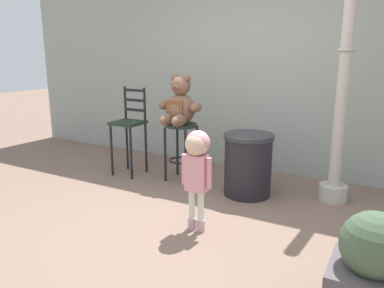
{
  "coord_description": "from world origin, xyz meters",
  "views": [
    {
      "loc": [
        1.84,
        -2.77,
        1.61
      ],
      "look_at": [
        -0.11,
        0.72,
        0.62
      ],
      "focal_mm": 35.28,
      "sensor_mm": 36.0,
      "label": 1
    }
  ],
  "objects_px": {
    "trash_bin": "(248,164)",
    "bar_chair_empty": "(129,127)",
    "child_walking": "(197,159)",
    "planter_with_shrub": "(371,271)",
    "bar_stool_with_teddy": "(181,140)",
    "lamppost": "(342,101)",
    "teddy_bear": "(180,106)"
  },
  "relations": [
    {
      "from": "trash_bin",
      "to": "lamppost",
      "type": "xyz_separation_m",
      "value": [
        0.89,
        0.29,
        0.75
      ]
    },
    {
      "from": "bar_stool_with_teddy",
      "to": "trash_bin",
      "type": "distance_m",
      "value": 0.95
    },
    {
      "from": "teddy_bear",
      "to": "lamppost",
      "type": "distance_m",
      "value": 1.84
    },
    {
      "from": "child_walking",
      "to": "lamppost",
      "type": "relative_size",
      "value": 0.33
    },
    {
      "from": "teddy_bear",
      "to": "lamppost",
      "type": "height_order",
      "value": "lamppost"
    },
    {
      "from": "child_walking",
      "to": "planter_with_shrub",
      "type": "relative_size",
      "value": 1.35
    },
    {
      "from": "teddy_bear",
      "to": "lamppost",
      "type": "relative_size",
      "value": 0.22
    },
    {
      "from": "child_walking",
      "to": "teddy_bear",
      "type": "bearing_deg",
      "value": -88.98
    },
    {
      "from": "teddy_bear",
      "to": "planter_with_shrub",
      "type": "relative_size",
      "value": 0.88
    },
    {
      "from": "teddy_bear",
      "to": "trash_bin",
      "type": "xyz_separation_m",
      "value": [
        0.93,
        -0.05,
        -0.6
      ]
    },
    {
      "from": "bar_stool_with_teddy",
      "to": "lamppost",
      "type": "distance_m",
      "value": 1.92
    },
    {
      "from": "trash_bin",
      "to": "bar_chair_empty",
      "type": "relative_size",
      "value": 0.62
    },
    {
      "from": "planter_with_shrub",
      "to": "bar_chair_empty",
      "type": "bearing_deg",
      "value": 153.02
    },
    {
      "from": "teddy_bear",
      "to": "trash_bin",
      "type": "bearing_deg",
      "value": -3.26
    },
    {
      "from": "bar_stool_with_teddy",
      "to": "trash_bin",
      "type": "relative_size",
      "value": 1.03
    },
    {
      "from": "bar_stool_with_teddy",
      "to": "trash_bin",
      "type": "height_order",
      "value": "bar_stool_with_teddy"
    },
    {
      "from": "lamppost",
      "to": "child_walking",
      "type": "bearing_deg",
      "value": -125.58
    },
    {
      "from": "trash_bin",
      "to": "lamppost",
      "type": "relative_size",
      "value": 0.25
    },
    {
      "from": "bar_stool_with_teddy",
      "to": "child_walking",
      "type": "distance_m",
      "value": 1.44
    },
    {
      "from": "bar_stool_with_teddy",
      "to": "planter_with_shrub",
      "type": "bearing_deg",
      "value": -35.61
    },
    {
      "from": "trash_bin",
      "to": "bar_chair_empty",
      "type": "height_order",
      "value": "bar_chair_empty"
    },
    {
      "from": "child_walking",
      "to": "trash_bin",
      "type": "xyz_separation_m",
      "value": [
        0.08,
        1.07,
        -0.32
      ]
    },
    {
      "from": "trash_bin",
      "to": "bar_chair_empty",
      "type": "distance_m",
      "value": 1.68
    },
    {
      "from": "bar_stool_with_teddy",
      "to": "lamppost",
      "type": "bearing_deg",
      "value": 6.65
    },
    {
      "from": "child_walking",
      "to": "trash_bin",
      "type": "relative_size",
      "value": 1.31
    },
    {
      "from": "teddy_bear",
      "to": "bar_chair_empty",
      "type": "relative_size",
      "value": 0.53
    },
    {
      "from": "bar_chair_empty",
      "to": "trash_bin",
      "type": "bearing_deg",
      "value": 1.11
    },
    {
      "from": "lamppost",
      "to": "bar_chair_empty",
      "type": "distance_m",
      "value": 2.61
    },
    {
      "from": "bar_stool_with_teddy",
      "to": "bar_chair_empty",
      "type": "bearing_deg",
      "value": -171.07
    },
    {
      "from": "child_walking",
      "to": "bar_chair_empty",
      "type": "relative_size",
      "value": 0.81
    },
    {
      "from": "bar_stool_with_teddy",
      "to": "bar_chair_empty",
      "type": "distance_m",
      "value": 0.74
    },
    {
      "from": "bar_chair_empty",
      "to": "planter_with_shrub",
      "type": "distance_m",
      "value": 3.44
    }
  ]
}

